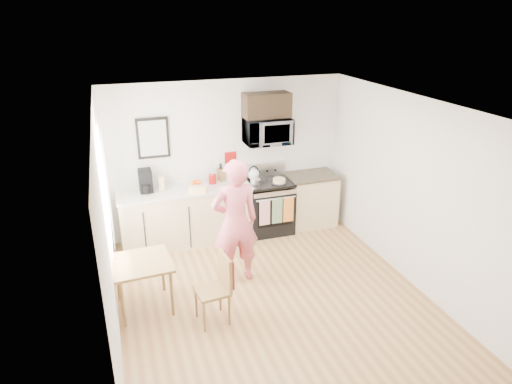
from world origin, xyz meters
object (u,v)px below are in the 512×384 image
object	(u,v)px
range	(269,207)
cake	(279,181)
dining_table	(142,267)
chair	(221,279)
microwave	(267,131)
person	(235,222)

from	to	relation	value
range	cake	size ratio (longest dim) A/B	4.61
range	dining_table	xyz separation A→B (m)	(-2.28, -1.61, 0.17)
chair	cake	distance (m)	2.52
microwave	chair	distance (m)	2.89
range	chair	xyz separation A→B (m)	(-1.38, -2.14, 0.14)
dining_table	cake	xyz separation A→B (m)	(2.40, 1.45, 0.36)
dining_table	cake	bearing A→B (deg)	31.09
person	cake	world-z (taller)	person
microwave	person	xyz separation A→B (m)	(-0.97, -1.43, -0.85)
range	microwave	distance (m)	1.33
chair	cake	xyz separation A→B (m)	(1.50, 1.98, 0.38)
microwave	person	distance (m)	1.93
range	microwave	xyz separation A→B (m)	(-0.00, 0.10, 1.32)
microwave	cake	size ratio (longest dim) A/B	3.02
dining_table	range	bearing A→B (deg)	35.15
dining_table	chair	xyz separation A→B (m)	(0.90, -0.53, -0.02)
cake	microwave	bearing A→B (deg)	115.35
cake	dining_table	bearing A→B (deg)	-148.91
microwave	person	size ratio (longest dim) A/B	0.42
microwave	cake	bearing A→B (deg)	-64.65
microwave	cake	xyz separation A→B (m)	(0.12, -0.26, -0.80)
dining_table	chair	distance (m)	1.05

